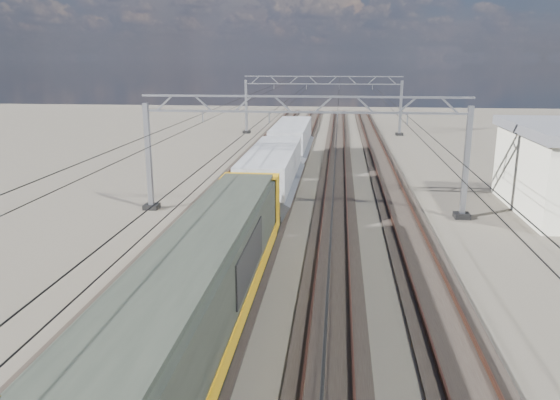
# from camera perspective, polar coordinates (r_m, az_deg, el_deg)

# --- Properties ---
(ground) EXTENTS (160.00, 160.00, 0.00)m
(ground) POSITION_cam_1_polar(r_m,az_deg,el_deg) (29.60, 1.79, -3.52)
(ground) COLOR black
(ground) RESTS_ON ground
(track_outer_west) EXTENTS (2.60, 140.00, 0.30)m
(track_outer_west) POSITION_cam_1_polar(r_m,az_deg,el_deg) (30.59, -9.50, -2.97)
(track_outer_west) COLOR black
(track_outer_west) RESTS_ON ground
(track_loco) EXTENTS (2.60, 140.00, 0.30)m
(track_loco) POSITION_cam_1_polar(r_m,az_deg,el_deg) (29.78, -2.06, -3.26)
(track_loco) COLOR black
(track_loco) RESTS_ON ground
(track_inner_east) EXTENTS (2.60, 140.00, 0.30)m
(track_inner_east) POSITION_cam_1_polar(r_m,az_deg,el_deg) (29.50, 5.67, -3.50)
(track_inner_east) COLOR black
(track_inner_east) RESTS_ON ground
(track_outer_east) EXTENTS (2.60, 140.00, 0.30)m
(track_outer_east) POSITION_cam_1_polar(r_m,az_deg,el_deg) (29.75, 13.41, -3.68)
(track_outer_east) COLOR black
(track_outer_east) RESTS_ON ground
(catenary_gantry_mid) EXTENTS (19.90, 0.90, 7.11)m
(catenary_gantry_mid) POSITION_cam_1_polar(r_m,az_deg,el_deg) (32.55, 2.39, 5.23)
(catenary_gantry_mid) COLOR gray
(catenary_gantry_mid) RESTS_ON ground
(catenary_gantry_far) EXTENTS (19.90, 0.90, 7.11)m
(catenary_gantry_far) POSITION_cam_1_polar(r_m,az_deg,el_deg) (68.29, 4.45, 10.12)
(catenary_gantry_far) COLOR gray
(catenary_gantry_far) RESTS_ON ground
(overhead_wires) EXTENTS (12.03, 140.00, 0.53)m
(overhead_wires) POSITION_cam_1_polar(r_m,az_deg,el_deg) (36.27, 2.85, 9.13)
(overhead_wires) COLOR black
(overhead_wires) RESTS_ON ground
(locomotive) EXTENTS (2.76, 21.10, 3.62)m
(locomotive) POSITION_cam_1_polar(r_m,az_deg,el_deg) (17.45, -8.05, -8.77)
(locomotive) COLOR black
(locomotive) RESTS_ON ground
(hopper_wagon_lead) EXTENTS (3.38, 13.00, 3.25)m
(hopper_wagon_lead) POSITION_cam_1_polar(r_m,az_deg,el_deg) (34.17, -0.86, 2.83)
(hopper_wagon_lead) COLOR black
(hopper_wagon_lead) RESTS_ON ground
(hopper_wagon_mid) EXTENTS (3.38, 13.00, 3.25)m
(hopper_wagon_mid) POSITION_cam_1_polar(r_m,az_deg,el_deg) (48.08, 1.21, 6.27)
(hopper_wagon_mid) COLOR black
(hopper_wagon_mid) RESTS_ON ground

